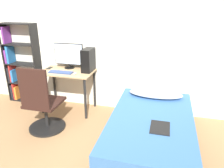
% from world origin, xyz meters
% --- Properties ---
extents(ground_plane, '(14.00, 14.00, 0.00)m').
position_xyz_m(ground_plane, '(0.00, 0.00, 0.00)').
color(ground_plane, '#9E754C').
extents(wall_back, '(8.00, 0.05, 2.50)m').
position_xyz_m(wall_back, '(0.00, 1.40, 1.25)').
color(wall_back, silver).
rests_on(wall_back, ground_plane).
extents(desk, '(0.93, 0.58, 0.75)m').
position_xyz_m(desk, '(-0.51, 1.08, 0.62)').
color(desk, tan).
rests_on(desk, ground_plane).
extents(bookshelf, '(0.68, 0.25, 1.54)m').
position_xyz_m(bookshelf, '(-1.64, 1.25, 0.71)').
color(bookshelf, black).
rests_on(bookshelf, ground_plane).
extents(office_chair, '(0.57, 0.57, 1.06)m').
position_xyz_m(office_chair, '(-0.59, 0.33, 0.40)').
color(office_chair, black).
rests_on(office_chair, ground_plane).
extents(bed, '(1.15, 1.96, 0.42)m').
position_xyz_m(bed, '(1.05, 0.39, 0.21)').
color(bed, '#4C3D2D').
rests_on(bed, ground_plane).
extents(pillow, '(0.87, 0.36, 0.11)m').
position_xyz_m(pillow, '(1.05, 1.11, 0.48)').
color(pillow, '#B2B7C6').
rests_on(pillow, bed).
extents(magazine, '(0.24, 0.32, 0.01)m').
position_xyz_m(magazine, '(1.18, 0.15, 0.43)').
color(magazine, black).
rests_on(magazine, bed).
extents(monitor, '(0.55, 0.18, 0.45)m').
position_xyz_m(monitor, '(-0.55, 1.27, 1.00)').
color(monitor, black).
rests_on(monitor, desk).
extents(keyboard, '(0.42, 0.13, 0.02)m').
position_xyz_m(keyboard, '(-0.57, 0.97, 0.76)').
color(keyboard, '#33477A').
rests_on(keyboard, desk).
extents(pc_tower, '(0.16, 0.33, 0.39)m').
position_xyz_m(pc_tower, '(-0.14, 1.19, 0.95)').
color(pc_tower, black).
rests_on(pc_tower, desk).
extents(mouse, '(0.06, 0.09, 0.02)m').
position_xyz_m(mouse, '(-0.31, 0.97, 0.76)').
color(mouse, silver).
rests_on(mouse, desk).
extents(phone, '(0.07, 0.14, 0.01)m').
position_xyz_m(phone, '(-0.90, 1.16, 0.76)').
color(phone, black).
rests_on(phone, desk).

